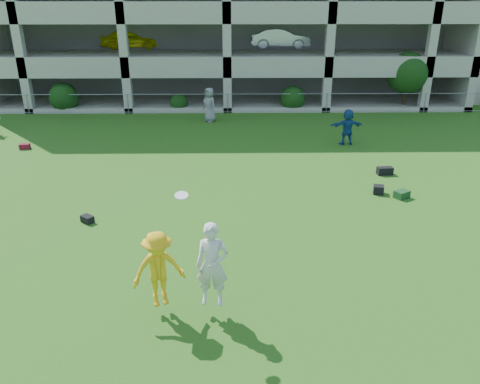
{
  "coord_description": "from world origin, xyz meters",
  "views": [
    {
      "loc": [
        0.27,
        -9.14,
        6.42
      ],
      "look_at": [
        0.48,
        3.0,
        1.4
      ],
      "focal_mm": 35.0,
      "sensor_mm": 36.0,
      "label": 1
    }
  ],
  "objects_px": {
    "bystander_c": "(209,105)",
    "frisbee_contest": "(176,268)",
    "crate_d": "(379,190)",
    "parking_garage": "(228,5)",
    "bystander_d": "(347,127)"
  },
  "relations": [
    {
      "from": "bystander_c",
      "to": "frisbee_contest",
      "type": "bearing_deg",
      "value": -40.99
    },
    {
      "from": "crate_d",
      "to": "frisbee_contest",
      "type": "distance_m",
      "value": 9.38
    },
    {
      "from": "bystander_c",
      "to": "parking_garage",
      "type": "relative_size",
      "value": 0.06
    },
    {
      "from": "bystander_d",
      "to": "crate_d",
      "type": "distance_m",
      "value": 6.17
    },
    {
      "from": "crate_d",
      "to": "parking_garage",
      "type": "relative_size",
      "value": 0.01
    },
    {
      "from": "frisbee_contest",
      "to": "parking_garage",
      "type": "height_order",
      "value": "parking_garage"
    },
    {
      "from": "bystander_c",
      "to": "parking_garage",
      "type": "distance_m",
      "value": 11.96
    },
    {
      "from": "bystander_d",
      "to": "frisbee_contest",
      "type": "bearing_deg",
      "value": 55.78
    },
    {
      "from": "parking_garage",
      "to": "bystander_c",
      "type": "bearing_deg",
      "value": -95.23
    },
    {
      "from": "bystander_c",
      "to": "parking_garage",
      "type": "height_order",
      "value": "parking_garage"
    },
    {
      "from": "frisbee_contest",
      "to": "parking_garage",
      "type": "relative_size",
      "value": 0.09
    },
    {
      "from": "bystander_c",
      "to": "parking_garage",
      "type": "bearing_deg",
      "value": 133.63
    },
    {
      "from": "bystander_d",
      "to": "parking_garage",
      "type": "xyz_separation_m",
      "value": [
        -5.71,
        15.41,
        5.17
      ]
    },
    {
      "from": "bystander_c",
      "to": "crate_d",
      "type": "bearing_deg",
      "value": -10.15
    },
    {
      "from": "crate_d",
      "to": "frisbee_contest",
      "type": "bearing_deg",
      "value": -133.44
    }
  ]
}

